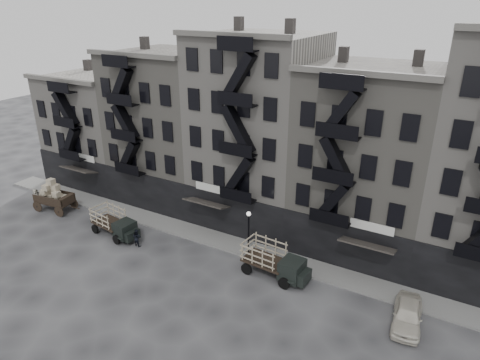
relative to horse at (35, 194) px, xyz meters
The scene contains 14 objects.
ground 21.64m from the horse, ahead, with size 140.00×140.00×0.00m, color #38383A.
sidewalk 21.79m from the horse, ahead, with size 55.00×2.50×0.15m, color slate.
building_west 10.37m from the horse, 79.67° to the left, with size 10.00×11.35×13.20m.
building_midwest 16.05m from the horse, 37.17° to the left, with size 10.00×11.35×16.20m.
building_center 24.58m from the horse, 22.16° to the left, with size 10.00×11.35×18.20m.
building_mideast 33.49m from the horse, 15.56° to the left, with size 10.00×11.35×16.20m.
lamp_post 24.74m from the horse, ahead, with size 0.36×0.36×4.28m.
horse is the anchor object (origin of this frame).
wagon 3.69m from the horse, ahead, with size 4.11×2.53×3.30m.
stake_truck_west 12.45m from the horse, ahead, with size 5.09×2.58×2.46m.
stake_truck_east 27.44m from the horse, ahead, with size 5.39×2.52×2.64m.
car_east 37.29m from the horse, ahead, with size 1.78×4.43×1.51m, color beige.
pedestrian_west 3.68m from the horse, ahead, with size 0.71×0.46×1.94m, color black.
pedestrian_mid 15.43m from the horse, ahead, with size 0.77×0.60×1.58m, color black.
Camera 1 is at (17.11, -23.65, 19.72)m, focal length 32.00 mm.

